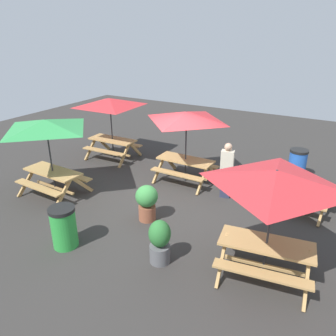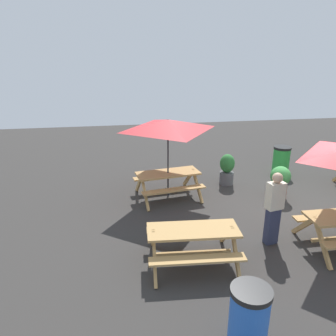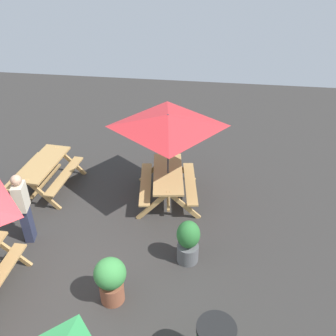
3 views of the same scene
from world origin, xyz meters
name	(u,v)px [view 1 (image 1 of 3)]	position (x,y,z in m)	size (l,w,h in m)	color
ground_plane	(162,197)	(0.00, 0.00, 0.00)	(24.00, 24.00, 0.00)	#33302D
picnic_table_0	(275,186)	(3.45, -1.84, 1.99)	(2.28, 2.28, 2.34)	tan
picnic_table_1	(297,188)	(3.48, 1.36, 0.56)	(1.89, 1.65, 0.81)	tan
picnic_table_2	(46,130)	(-2.89, -1.42, 1.99)	(2.08, 2.08, 2.34)	tan
picnic_table_3	(186,122)	(0.07, 1.34, 1.99)	(2.02, 2.02, 2.34)	tan
picnic_table_4	(110,107)	(-3.27, 1.82, 1.99)	(2.83, 2.83, 2.34)	tan
trash_bin_blue	(297,164)	(3.15, 3.42, 0.49)	(0.59, 0.59, 0.98)	blue
trash_bin_green	(64,227)	(-0.72, -3.12, 0.49)	(0.59, 0.59, 0.98)	green
potted_plant_0	(160,241)	(1.44, -2.52, 0.51)	(0.47, 0.47, 1.00)	#59595B
potted_plant_1	(147,201)	(0.29, -1.25, 0.54)	(0.57, 0.57, 0.96)	#935138
person_standing	(227,169)	(1.59, 0.94, 0.89)	(0.40, 0.29, 1.67)	#2D334C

